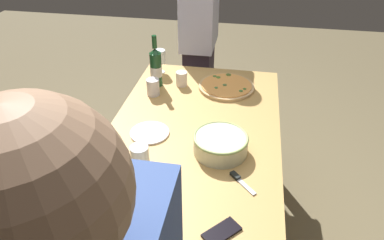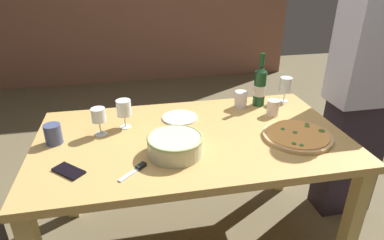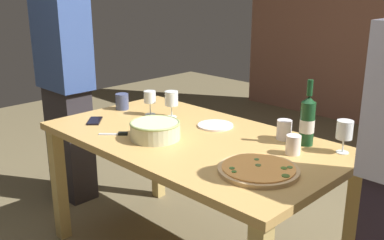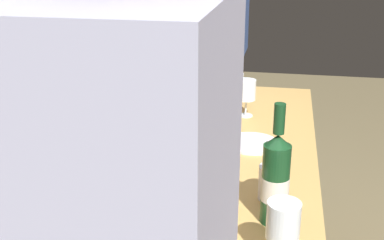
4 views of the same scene
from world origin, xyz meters
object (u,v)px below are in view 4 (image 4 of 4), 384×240
(cup_amber, at_px, (231,81))
(person_host, at_px, (224,49))
(cup_spare, at_px, (272,183))
(dining_table, at_px, (192,166))
(serving_bowl, at_px, (158,118))
(cell_phone, at_px, (171,93))
(wine_glass_near_pizza, at_px, (246,91))
(wine_glass_far_left, at_px, (283,224))
(wine_glass_by_bottle, at_px, (235,83))
(cup_ceramic, at_px, (214,205))
(side_plate, at_px, (252,143))
(wine_bottle, at_px, (276,179))
(pizza_knife, at_px, (146,111))
(pizza, at_px, (110,208))

(cup_amber, distance_m, person_host, 0.53)
(cup_amber, xyz_separation_m, cup_spare, (1.06, 0.24, 0.00))
(dining_table, height_order, serving_bowl, serving_bowl)
(dining_table, height_order, cell_phone, cell_phone)
(wine_glass_near_pizza, bearing_deg, cup_amber, -163.06)
(serving_bowl, bearing_deg, wine_glass_far_left, 32.30)
(cup_spare, bearing_deg, person_host, -167.68)
(wine_glass_by_bottle, xyz_separation_m, cell_phone, (-0.12, -0.32, -0.10))
(cup_ceramic, xyz_separation_m, side_plate, (-0.54, 0.06, -0.04))
(dining_table, bearing_deg, cell_phone, -159.82)
(wine_bottle, height_order, wine_glass_far_left, wine_bottle)
(serving_bowl, height_order, side_plate, serving_bowl)
(wine_glass_near_pizza, relative_size, pizza_knife, 1.24)
(wine_glass_far_left, height_order, cell_phone, wine_glass_far_left)
(dining_table, height_order, cup_ceramic, cup_ceramic)
(wine_glass_near_pizza, distance_m, side_plate, 0.33)
(pizza, distance_m, person_host, 1.74)
(wine_glass_by_bottle, height_order, cup_ceramic, wine_glass_by_bottle)
(cup_amber, height_order, side_plate, cup_amber)
(side_plate, bearing_deg, wine_glass_by_bottle, -165.75)
(serving_bowl, height_order, wine_glass_far_left, wine_glass_far_left)
(wine_glass_far_left, xyz_separation_m, cup_spare, (-0.31, -0.04, -0.06))
(wine_glass_by_bottle, xyz_separation_m, pizza_knife, (0.17, -0.37, -0.10))
(serving_bowl, height_order, cup_ceramic, same)
(cup_spare, bearing_deg, pizza_knife, -139.63)
(cup_amber, height_order, person_host, person_host)
(cup_ceramic, relative_size, cup_spare, 0.90)
(wine_glass_by_bottle, height_order, cup_spare, wine_glass_by_bottle)
(wine_glass_far_left, xyz_separation_m, cup_ceramic, (-0.16, -0.18, -0.06))
(wine_bottle, relative_size, cup_ceramic, 3.57)
(serving_bowl, bearing_deg, cup_ceramic, 26.72)
(person_host, bearing_deg, cup_spare, 10.44)
(pizza, distance_m, wine_glass_by_bottle, 1.03)
(serving_bowl, xyz_separation_m, wine_glass_far_left, (0.79, 0.50, 0.06))
(side_plate, height_order, cell_phone, same)
(pizza, bearing_deg, serving_bowl, -177.29)
(dining_table, bearing_deg, wine_glass_far_left, 26.72)
(pizza_knife, relative_size, person_host, 0.08)
(cup_ceramic, distance_m, side_plate, 0.55)
(wine_bottle, distance_m, side_plate, 0.54)
(cup_spare, xyz_separation_m, pizza_knife, (-0.67, -0.57, -0.05))
(cup_ceramic, distance_m, person_host, 1.74)
(cup_amber, bearing_deg, person_host, -169.18)
(wine_glass_near_pizza, height_order, cell_phone, wine_glass_near_pizza)
(wine_bottle, bearing_deg, dining_table, -147.25)
(pizza, bearing_deg, pizza_knife, -170.68)
(wine_glass_near_pizza, relative_size, cell_phone, 1.11)
(dining_table, height_order, wine_glass_by_bottle, wine_glass_by_bottle)
(wine_glass_far_left, height_order, side_plate, wine_glass_far_left)
(cup_amber, bearing_deg, wine_glass_by_bottle, 11.83)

